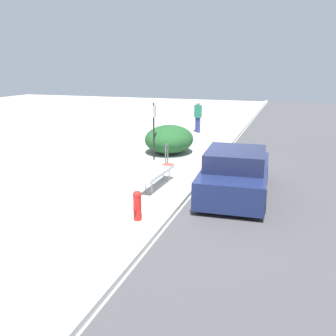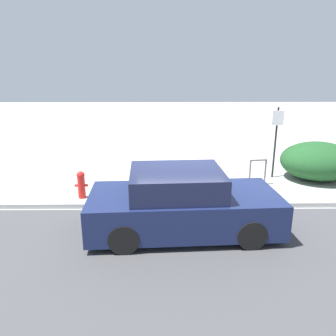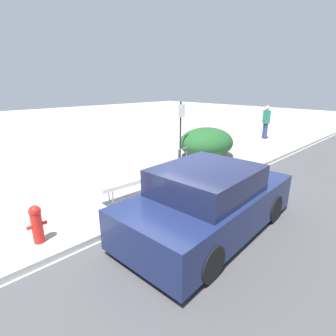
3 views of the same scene
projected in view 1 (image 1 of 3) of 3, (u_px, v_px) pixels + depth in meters
name	position (u px, v px, depth m)	size (l,w,h in m)	color
ground_plane	(193.00, 189.00, 11.68)	(60.00, 60.00, 0.00)	#9E9E99
curb	(193.00, 187.00, 11.66)	(60.00, 0.20, 0.13)	#B7B7B2
bench	(158.00, 173.00, 11.76)	(2.06, 0.45, 0.53)	#99999E
bike_rack	(167.00, 153.00, 14.22)	(0.55, 0.14, 0.83)	#515156
sign_post	(154.00, 126.00, 14.89)	(0.36, 0.08, 2.30)	black
fire_hydrant	(137.00, 204.00, 9.26)	(0.36, 0.22, 0.77)	red
shrub_hedge	(169.00, 139.00, 16.28)	(2.35, 2.09, 1.21)	#1E4C23
pedestrian	(198.00, 116.00, 21.13)	(0.41, 0.46, 1.79)	navy
parked_car_near	(235.00, 174.00, 11.01)	(4.11, 2.05, 1.39)	black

